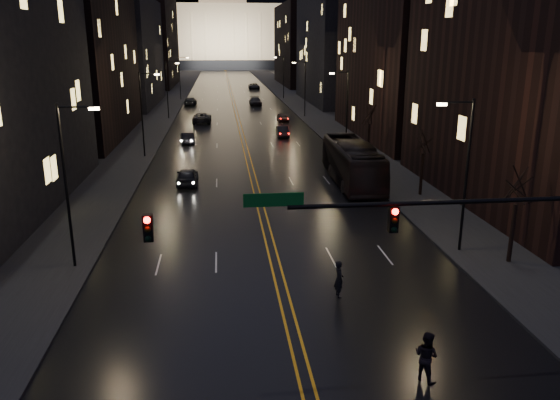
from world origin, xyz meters
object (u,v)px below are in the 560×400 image
object	(u,v)px
bus	(352,163)
receding_car_a	(283,132)
traffic_signal	(454,229)
oncoming_car_a	(187,176)
pedestrian_a	(339,279)
oncoming_car_b	(187,138)
pedestrian_b	(426,356)

from	to	relation	value
bus	receding_car_a	bearing A→B (deg)	98.96
traffic_signal	oncoming_car_a	size ratio (longest dim) A/B	3.87
traffic_signal	pedestrian_a	size ratio (longest dim) A/B	9.23
oncoming_car_b	receding_car_a	bearing A→B (deg)	-170.50
pedestrian_a	pedestrian_b	distance (m)	7.21
oncoming_car_a	pedestrian_a	bearing A→B (deg)	110.12
receding_car_a	pedestrian_a	world-z (taller)	pedestrian_a
oncoming_car_b	pedestrian_a	world-z (taller)	pedestrian_a
pedestrian_b	pedestrian_a	bearing A→B (deg)	-22.35
oncoming_car_b	pedestrian_a	bearing A→B (deg)	95.40
oncoming_car_a	bus	bearing A→B (deg)	175.74
pedestrian_a	bus	bearing A→B (deg)	-20.44
traffic_signal	pedestrian_a	world-z (taller)	traffic_signal
oncoming_car_a	oncoming_car_b	distance (m)	20.18
oncoming_car_a	oncoming_car_b	world-z (taller)	oncoming_car_a
receding_car_a	pedestrian_a	distance (m)	46.58
traffic_signal	pedestrian_a	xyz separation A→B (m)	(-3.25, 5.00, -4.17)
traffic_signal	bus	xyz separation A→B (m)	(2.59, 26.75, -3.26)
traffic_signal	receding_car_a	bearing A→B (deg)	90.76
pedestrian_a	pedestrian_b	xyz separation A→B (m)	(1.72, -7.00, 0.04)
oncoming_car_a	pedestrian_b	size ratio (longest dim) A/B	2.29
bus	receding_car_a	world-z (taller)	bus
bus	oncoming_car_a	world-z (taller)	bus
traffic_signal	oncoming_car_b	distance (m)	49.77
bus	oncoming_car_b	distance (m)	26.17
oncoming_car_b	pedestrian_a	size ratio (longest dim) A/B	2.24
pedestrian_b	bus	bearing A→B (deg)	-44.33
bus	pedestrian_a	size ratio (longest dim) A/B	7.05
receding_car_a	oncoming_car_a	bearing A→B (deg)	-113.64
oncoming_car_b	pedestrian_b	distance (m)	51.15
bus	receding_car_a	distance (m)	25.01
receding_car_a	bus	bearing A→B (deg)	-81.22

